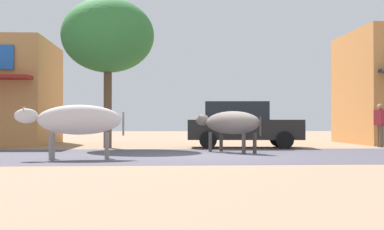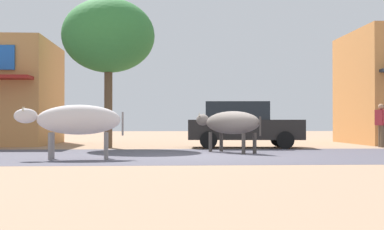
{
  "view_description": "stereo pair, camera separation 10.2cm",
  "coord_description": "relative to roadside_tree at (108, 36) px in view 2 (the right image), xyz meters",
  "views": [
    {
      "loc": [
        -1.3,
        -14.18,
        0.9
      ],
      "look_at": [
        -0.35,
        1.42,
        1.13
      ],
      "focal_mm": 48.42,
      "sensor_mm": 36.0,
      "label": 1
    },
    {
      "loc": [
        -1.2,
        -14.18,
        0.9
      ],
      "look_at": [
        -0.35,
        1.42,
        1.13
      ],
      "focal_mm": 48.42,
      "sensor_mm": 36.0,
      "label": 2
    }
  ],
  "objects": [
    {
      "name": "asphalt_road",
      "position": [
        3.18,
        -4.38,
        -3.99
      ],
      "size": [
        72.0,
        6.71,
        0.0
      ],
      "primitive_type": "cube",
      "color": "#4B4854",
      "rests_on": "ground"
    },
    {
      "name": "roadside_tree",
      "position": [
        0.0,
        0.0,
        0.0
      ],
      "size": [
        3.3,
        3.3,
        5.33
      ],
      "color": "brown",
      "rests_on": "ground"
    },
    {
      "name": "ground",
      "position": [
        3.18,
        -4.38,
        -3.99
      ],
      "size": [
        80.0,
        80.0,
        0.0
      ],
      "primitive_type": "plane",
      "color": "#9F7D61"
    },
    {
      "name": "pedestrian_by_shop",
      "position": [
        9.91,
        -0.11,
        -3.06
      ],
      "size": [
        0.38,
        0.61,
        1.59
      ],
      "color": "brown",
      "rests_on": "ground"
    },
    {
      "name": "parked_hatchback_car",
      "position": [
        4.81,
        -0.09,
        -3.15
      ],
      "size": [
        4.18,
        2.2,
        1.64
      ],
      "color": "black",
      "rests_on": "ground"
    },
    {
      "name": "cow_near_brown",
      "position": [
        -0.17,
        -5.73,
        -3.03
      ],
      "size": [
        2.63,
        0.85,
        1.34
      ],
      "color": "silver",
      "rests_on": "ground"
    },
    {
      "name": "cow_far_dark",
      "position": [
        3.97,
        -3.17,
        -3.1
      ],
      "size": [
        1.97,
        2.53,
        1.24
      ],
      "color": "slate",
      "rests_on": "ground"
    }
  ]
}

